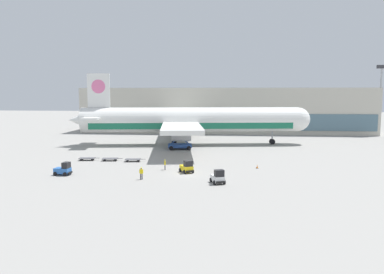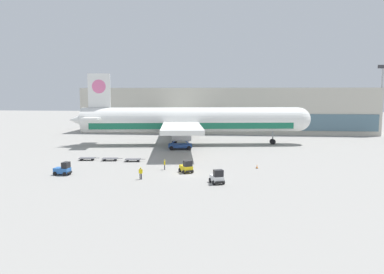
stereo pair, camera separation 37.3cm
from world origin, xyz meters
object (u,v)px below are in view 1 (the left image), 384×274
Objects in this scene: baggage_tug_far at (187,167)px; baggage_dolly_lead at (87,158)px; light_mast at (380,94)px; scissor_lift_loader at (180,141)px; ground_crew_far at (141,172)px; baggage_tug_mid at (218,177)px; baggage_dolly_third at (133,159)px; baggage_tug_foreground at (64,169)px; airplane_main at (188,121)px; traffic_cone_near at (257,166)px; ground_crew_near at (165,164)px; baggage_dolly_second at (110,159)px.

baggage_tug_far is 0.75× the size of baggage_dolly_lead.
light_mast is 76.50m from baggage_tug_far.
ground_crew_far is (-1.79, -29.81, -0.86)m from scissor_lift_loader.
baggage_tug_mid is 21.99m from baggage_dolly_third.
baggage_tug_foreground is at bearing -138.88° from light_mast.
light_mast is at bearing 123.79° from baggage_tug_mid.
airplane_main is 38.82m from baggage_tug_foreground.
ground_crew_near is at bearing -169.83° from traffic_cone_near.
airplane_main is at bearing 82.77° from ground_crew_far.
baggage_dolly_lead is (-19.60, 9.01, -0.49)m from baggage_tug_far.
ground_crew_near is at bearing -51.47° from baggage_dolly_third.
light_mast is 3.68× the size of scissor_lift_loader.
ground_crew_near is at bearing -99.15° from airplane_main.
traffic_cone_near is (17.28, 9.81, -0.76)m from ground_crew_far.
scissor_lift_loader is 32.53m from baggage_tug_mid.
airplane_main is 30.39m from ground_crew_near.
baggage_dolly_third is at bearing -116.20° from airplane_main.
traffic_cone_near reaches higher than baggage_dolly_second.
airplane_main is 26.39m from baggage_dolly_second.
baggage_dolly_lead is 2.10× the size of ground_crew_far.
ground_crew_near is at bearing -154.41° from baggage_tug_mid.
baggage_dolly_lead is at bearing -145.77° from light_mast.
baggage_tug_foreground and baggage_tug_far have the same top height.
ground_crew_far reaches higher than ground_crew_near.
scissor_lift_loader is 24.95m from baggage_tug_far.
scissor_lift_loader reaches higher than baggage_dolly_third.
baggage_tug_far is 17.71m from baggage_dolly_second.
baggage_tug_mid is 4.50× the size of traffic_cone_near.
baggage_dolly_third is at bearing 63.44° from baggage_tug_foreground.
airplane_main is 15.34× the size of baggage_dolly_third.
light_mast reaches higher than baggage_dolly_second.
light_mast is 7.93× the size of baggage_tug_foreground.
baggage_tug_foreground is 0.68× the size of baggage_dolly_third.
baggage_dolly_second is at bearing 81.18° from baggage_tug_foreground.
scissor_lift_loader is at bearing -149.59° from light_mast.
light_mast is at bearing 22.36° from scissor_lift_loader.
baggage_tug_foreground is 1.44× the size of ground_crew_far.
light_mast reaches higher than scissor_lift_loader.
baggage_tug_far is at bearing -88.23° from scissor_lift_loader.
baggage_tug_foreground is (-15.28, -35.34, -4.96)m from airplane_main.
airplane_main is 8.35m from scissor_lift_loader.
scissor_lift_loader is 1.48× the size of baggage_dolly_lead.
baggage_dolly_second and baggage_dolly_third have the same top height.
baggage_dolly_lead is at bearing -142.96° from baggage_tug_mid.
baggage_dolly_second is at bearing -151.46° from baggage_tug_far.
airplane_main is 34.34× the size of ground_crew_near.
baggage_tug_mid is 12.22m from ground_crew_near.
airplane_main reaches higher than baggage_tug_mid.
baggage_tug_mid reaches higher than baggage_dolly_lead.
light_mast reaches higher than baggage_tug_far.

